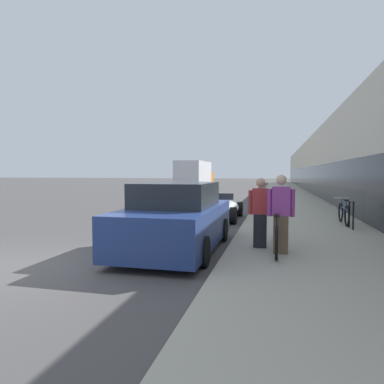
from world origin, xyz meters
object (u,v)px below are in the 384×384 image
object	(u,v)px
tandem_bicycle	(276,233)
person_rider	(281,214)
vintage_roadster_curbside	(217,208)
moving_truck	(195,177)
cruiser_bike_nearest	(344,213)
person_bystander	(260,213)
parked_sedan_curbside	(177,219)
bike_rack_hoop	(351,212)

from	to	relation	value
tandem_bicycle	person_rider	world-z (taller)	person_rider
person_rider	vintage_roadster_curbside	xyz separation A→B (m)	(-2.30, 5.78, -0.52)
vintage_roadster_curbside	moving_truck	distance (m)	17.23
cruiser_bike_nearest	moving_truck	size ratio (longest dim) A/B	0.24
vintage_roadster_curbside	cruiser_bike_nearest	bearing A→B (deg)	-13.84
person_bystander	parked_sedan_curbside	xyz separation A→B (m)	(-1.89, -0.22, -0.18)
bike_rack_hoop	moving_truck	bearing A→B (deg)	116.37
bike_rack_hoop	parked_sedan_curbside	world-z (taller)	parked_sedan_curbside
parked_sedan_curbside	tandem_bicycle	bearing A→B (deg)	1.46
vintage_roadster_curbside	person_bystander	bearing A→B (deg)	-70.65
moving_truck	cruiser_bike_nearest	bearing A→B (deg)	-62.63
person_bystander	vintage_roadster_curbside	size ratio (longest dim) A/B	0.39
cruiser_bike_nearest	moving_truck	xyz separation A→B (m)	(-9.12, 17.61, 0.94)
parked_sedan_curbside	vintage_roadster_curbside	xyz separation A→B (m)	(0.03, 5.52, -0.30)
person_rider	vintage_roadster_curbside	bearing A→B (deg)	111.70
person_bystander	bike_rack_hoop	size ratio (longest dim) A/B	1.86
person_rider	tandem_bicycle	bearing A→B (deg)	104.83
moving_truck	person_rider	bearing A→B (deg)	-72.50
vintage_roadster_curbside	person_rider	bearing A→B (deg)	-68.30
cruiser_bike_nearest	vintage_roadster_curbside	xyz separation A→B (m)	(-4.38, 1.08, -0.05)
tandem_bicycle	vintage_roadster_curbside	distance (m)	5.89
parked_sedan_curbside	moving_truck	world-z (taller)	moving_truck
tandem_bicycle	bike_rack_hoop	distance (m)	4.14
tandem_bicycle	cruiser_bike_nearest	distance (m)	4.88
bike_rack_hoop	parked_sedan_curbside	distance (m)	5.71
cruiser_bike_nearest	tandem_bicycle	bearing A→B (deg)	-116.33
person_bystander	cruiser_bike_nearest	bearing A→B (deg)	59.11
tandem_bicycle	person_rider	distance (m)	0.57
moving_truck	person_bystander	bearing A→B (deg)	-73.19
bike_rack_hoop	cruiser_bike_nearest	distance (m)	0.89
tandem_bicycle	person_rider	xyz separation A→B (m)	(0.09, -0.32, 0.46)
parked_sedan_curbside	vintage_roadster_curbside	distance (m)	5.52
person_rider	person_bystander	size ratio (longest dim) A/B	1.05
person_bystander	moving_truck	bearing A→B (deg)	106.81
bike_rack_hoop	moving_truck	size ratio (longest dim) A/B	0.12
tandem_bicycle	parked_sedan_curbside	distance (m)	2.26
cruiser_bike_nearest	vintage_roadster_curbside	world-z (taller)	vintage_roadster_curbside
person_rider	parked_sedan_curbside	world-z (taller)	person_rider
bike_rack_hoop	parked_sedan_curbside	xyz separation A→B (m)	(-4.46, -3.56, 0.09)
tandem_bicycle	parked_sedan_curbside	bearing A→B (deg)	-178.54
person_bystander	cruiser_bike_nearest	distance (m)	4.93
person_rider	moving_truck	bearing A→B (deg)	107.50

